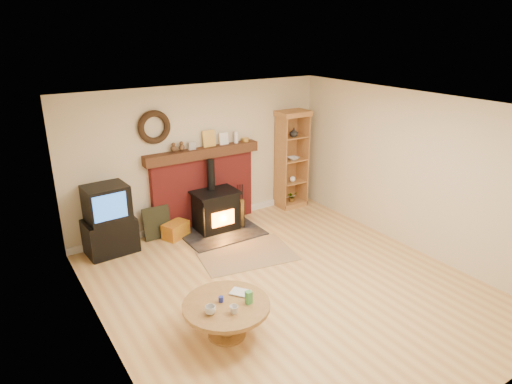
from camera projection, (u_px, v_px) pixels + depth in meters
ground at (288, 287)px, 6.58m from camera, size 5.50×5.50×0.00m
room_shell at (286, 172)px, 6.05m from camera, size 5.02×5.52×2.61m
chimney_breast at (203, 184)px, 8.41m from camera, size 2.20×0.22×1.78m
wood_stove at (217, 212)px, 8.27m from camera, size 1.40×1.00×1.31m
area_rug at (246, 254)px, 7.51m from camera, size 1.67×1.29×0.01m
tv_unit at (109, 221)px, 7.41m from camera, size 0.83×0.61×1.16m
curio_cabinet at (291, 159)px, 9.22m from camera, size 0.64×0.46×1.98m
firelog_box at (176, 230)px, 8.06m from camera, size 0.53×0.44×0.28m
leaning_painting at (157, 223)px, 7.99m from camera, size 0.49×0.13×0.58m
fire_tools at (240, 212)px, 8.85m from camera, size 0.16×0.16×0.70m
coffee_table at (226, 310)px, 5.44m from camera, size 1.05×1.05×0.61m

